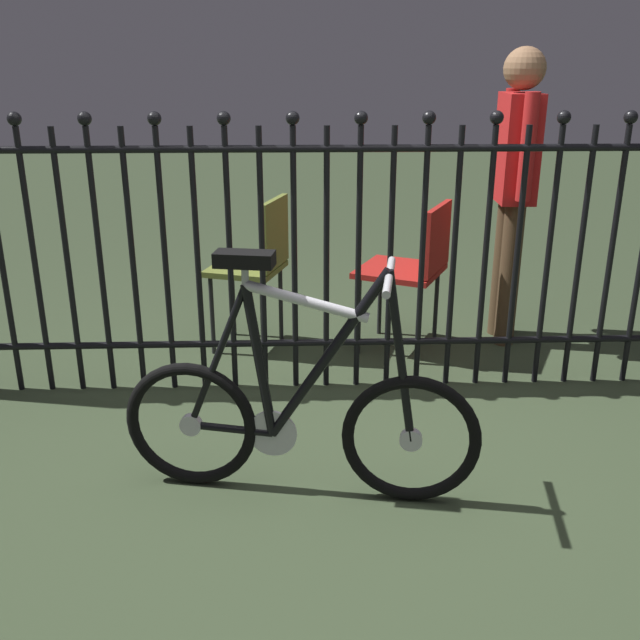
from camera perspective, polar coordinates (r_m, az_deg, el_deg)
The scene contains 6 objects.
ground_plane at distance 2.85m, azimuth 2.01°, elevation -12.16°, with size 20.00×20.00×0.00m, color #34422A.
iron_fence at distance 3.32m, azimuth 0.03°, elevation 5.64°, with size 4.01×0.07×1.37m.
bicycle at distance 2.59m, azimuth -1.76°, elevation -7.57°, with size 1.29×0.40×0.91m.
chair_red at distance 3.83m, azimuth 7.50°, elevation 4.57°, with size 0.56×0.56×0.81m.
chair_olive at distance 3.84m, azimuth -4.93°, elevation 4.88°, with size 0.46×0.46×0.84m.
person_visitor at distance 4.02m, azimuth 15.23°, elevation 11.10°, with size 0.21×0.48×1.57m.
Camera 1 is at (-0.18, -2.40, 1.52)m, focal length 40.25 mm.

